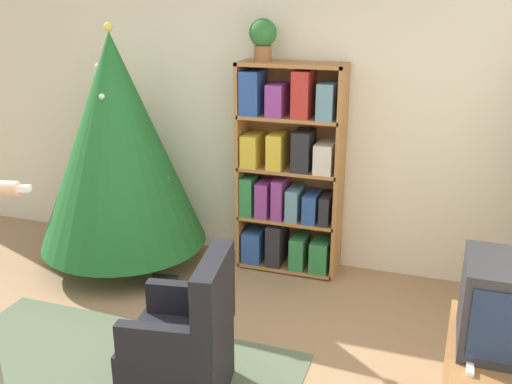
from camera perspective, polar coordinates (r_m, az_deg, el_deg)
wall_back at (r=4.99m, az=0.30°, el=7.80°), size 8.00×0.10×2.60m
bookshelf at (r=4.77m, az=3.24°, el=1.84°), size 0.87×0.33×1.78m
television at (r=3.19m, az=23.53°, el=-10.38°), size 0.41×0.47×0.48m
game_remote at (r=3.08m, az=20.61°, el=-16.11°), size 0.04×0.12×0.02m
christmas_tree at (r=4.91m, az=-13.68°, el=4.83°), size 1.42×1.42×2.08m
armchair at (r=3.46m, az=-7.21°, el=-15.38°), size 0.65×0.64×0.92m
potted_plant at (r=4.64m, az=0.70°, el=15.28°), size 0.22×0.22×0.33m
book_pile_near_tree at (r=4.76m, az=-9.23°, el=-8.99°), size 0.23×0.16×0.10m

